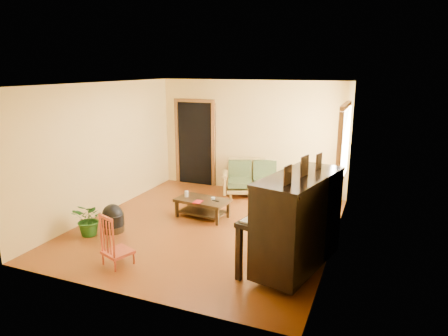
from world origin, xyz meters
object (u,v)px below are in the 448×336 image
at_px(piano, 298,224).
at_px(sofa, 265,178).
at_px(red_chair, 117,239).
at_px(potted_plant, 90,219).
at_px(armchair, 313,219).
at_px(footstool, 113,222).
at_px(coffee_table, 203,208).
at_px(ceramic_crock, 336,197).

bearing_deg(piano, sofa, 127.05).
xyz_separation_m(sofa, piano, (1.41, -3.22, 0.31)).
distance_m(sofa, red_chair, 4.18).
height_order(sofa, potted_plant, sofa).
xyz_separation_m(armchair, piano, (-0.03, -1.16, 0.34)).
bearing_deg(red_chair, piano, 38.38).
distance_m(footstool, potted_plant, 0.41).
distance_m(coffee_table, potted_plant, 2.12).
xyz_separation_m(footstool, ceramic_crock, (3.51, 3.11, -0.06)).
bearing_deg(potted_plant, footstool, 47.50).
relative_size(footstool, red_chair, 0.49).
bearing_deg(armchair, ceramic_crock, 61.63).
distance_m(armchair, potted_plant, 3.86).
xyz_separation_m(armchair, red_chair, (-2.54, -1.97, 0.03)).
bearing_deg(ceramic_crock, coffee_table, -141.35).
xyz_separation_m(piano, red_chair, (-2.51, -0.81, -0.32)).
xyz_separation_m(sofa, armchair, (1.45, -2.06, -0.04)).
bearing_deg(piano, coffee_table, 159.99).
height_order(piano, red_chair, piano).
xyz_separation_m(sofa, coffee_table, (-0.75, -1.79, -0.23)).
distance_m(coffee_table, footstool, 1.72).
bearing_deg(potted_plant, coffee_table, 46.61).
relative_size(footstool, ceramic_crock, 1.58).
bearing_deg(footstool, red_chair, -49.53).
bearing_deg(sofa, armchair, -75.06).
height_order(sofa, piano, piano).
relative_size(sofa, red_chair, 2.38).
height_order(ceramic_crock, potted_plant, potted_plant).
height_order(coffee_table, piano, piano).
distance_m(armchair, piano, 1.21).
bearing_deg(sofa, potted_plant, -143.61).
bearing_deg(potted_plant, piano, 1.82).
relative_size(armchair, potted_plant, 1.25).
bearing_deg(red_chair, footstool, 150.84).
height_order(footstool, ceramic_crock, footstool).
height_order(sofa, footstool, sofa).
height_order(footstool, potted_plant, potted_plant).
bearing_deg(footstool, sofa, 57.50).
bearing_deg(ceramic_crock, footstool, -138.51).
relative_size(coffee_table, ceramic_crock, 4.07).
bearing_deg(footstool, ceramic_crock, 41.49).
bearing_deg(ceramic_crock, sofa, -177.62).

